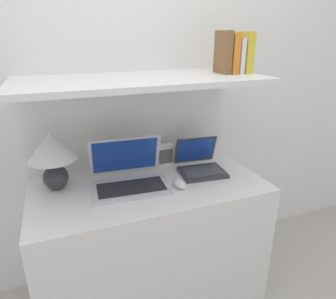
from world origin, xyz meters
The scene contains 13 objects.
wall_back centered at (0.00, 0.68, 1.20)m, with size 6.00×0.05×2.40m.
desk centered at (0.00, 0.31, 0.38)m, with size 1.23×0.61×0.76m.
back_riser centered at (0.00, 0.63, 0.64)m, with size 1.23×0.04×1.29m.
shelf centered at (0.00, 0.38, 1.30)m, with size 1.23×0.55×0.03m.
table_lamp centered at (-0.46, 0.43, 0.96)m, with size 0.24×0.24×0.31m.
laptop_large centered at (-0.10, 0.33, 0.81)m, with size 0.41×0.34×0.24m.
laptop_small centered at (0.33, 0.35, 0.80)m, with size 0.27×0.27×0.19m.
computer_mouse centered at (0.14, 0.22, 0.78)m, with size 0.06×0.11×0.04m.
router_box centered at (0.17, 0.52, 0.82)m, with size 0.11×0.06×0.13m.
book_yellow centered at (0.56, 0.38, 1.42)m, with size 0.04×0.17×0.21m.
book_white centered at (0.52, 0.38, 1.40)m, with size 0.02×0.15×0.18m.
book_orange centered at (0.49, 0.38, 1.41)m, with size 0.04×0.15×0.20m.
book_brown centered at (0.45, 0.38, 1.42)m, with size 0.04×0.14×0.22m.
Camera 1 is at (-0.42, -1.07, 1.51)m, focal length 32.00 mm.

